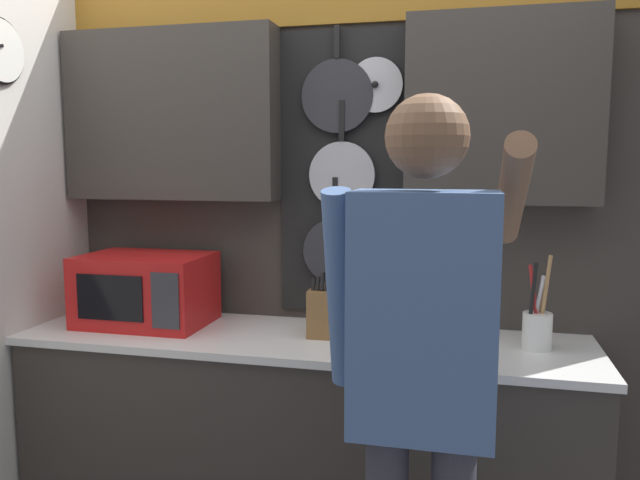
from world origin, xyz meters
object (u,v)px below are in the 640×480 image
object	(u,v)px
microwave	(146,289)
utensil_crock	(537,326)
knife_block	(324,311)
person	(423,362)

from	to	relation	value
microwave	utensil_crock	size ratio (longest dim) A/B	1.48
microwave	knife_block	xyz separation A→B (m)	(0.77, 0.00, -0.05)
microwave	person	world-z (taller)	person
knife_block	utensil_crock	world-z (taller)	utensil_crock
knife_block	utensil_crock	size ratio (longest dim) A/B	0.75
utensil_crock	person	world-z (taller)	person
microwave	knife_block	world-z (taller)	microwave
knife_block	person	distance (m)	0.81
knife_block	utensil_crock	distance (m)	0.79
microwave	knife_block	distance (m)	0.77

